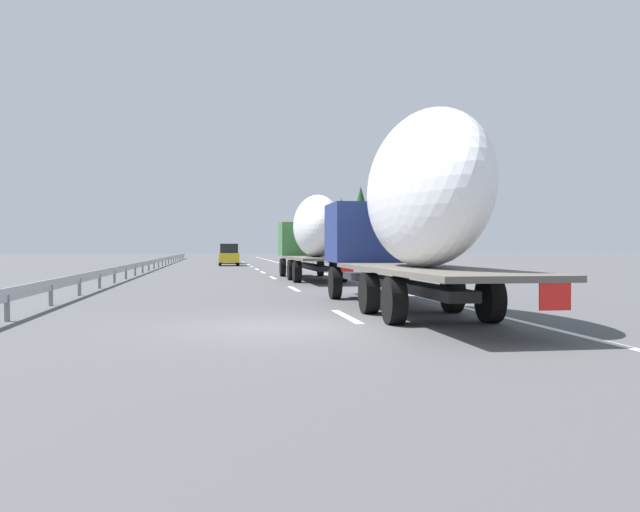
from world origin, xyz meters
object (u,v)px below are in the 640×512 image
Objects in this scene: truck_lead at (313,233)px; car_blue_sedan at (229,255)px; car_yellow_coupe at (229,255)px; truck_trailing at (411,206)px; road_sign at (313,242)px.

truck_lead is 2.96× the size of car_blue_sedan.
truck_lead is at bearing -172.34° from car_yellow_coupe.
truck_trailing is (-17.40, 0.00, 0.31)m from truck_lead.
truck_lead reaches higher than car_yellow_coupe.
truck_trailing is 3.20× the size of car_blue_sedan.
truck_trailing is 4.35× the size of road_sign.
road_sign is at bearing -133.14° from car_yellow_coupe.
truck_trailing reaches higher than road_sign.
truck_lead is 3.05× the size of car_yellow_coupe.
car_yellow_coupe is 9.42m from road_sign.
truck_trailing is at bearing 180.00° from truck_lead.
car_blue_sedan is at bearing 3.78° from truck_trailing.
truck_lead is 4.03× the size of road_sign.
truck_lead is at bearing 171.72° from road_sign.
truck_trailing is 45.28m from car_yellow_coupe.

